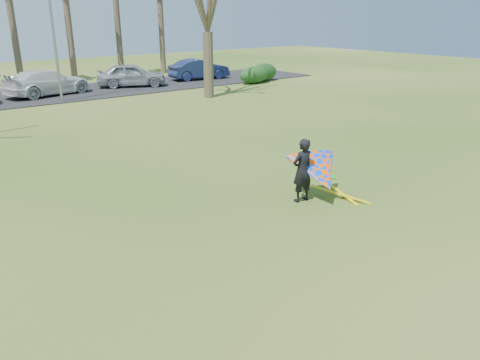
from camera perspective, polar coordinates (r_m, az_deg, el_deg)
ground at (r=10.93m, az=6.54°, el=-8.25°), size 100.00×100.00×0.00m
parking_strip at (r=32.92m, az=-25.83°, el=8.94°), size 46.00×7.00×0.06m
streetlight at (r=30.18m, az=-21.62°, el=17.23°), size 2.28×0.18×8.00m
hedge_near at (r=36.27m, az=1.74°, el=12.67°), size 2.59×1.17×1.29m
hedge_far at (r=37.61m, az=2.89°, el=12.98°), size 2.48×1.16×1.38m
car_3 at (r=33.14m, az=-22.42°, el=10.96°), size 5.98×3.55×1.62m
car_4 at (r=35.27m, az=-13.11°, el=12.37°), size 5.21×3.70×1.65m
car_5 at (r=38.40m, az=-5.01°, el=13.31°), size 4.95×2.20×1.58m
kite_flyer at (r=13.42m, az=9.42°, el=1.01°), size 2.13×2.39×2.02m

